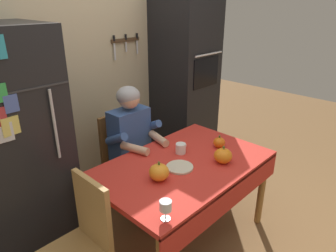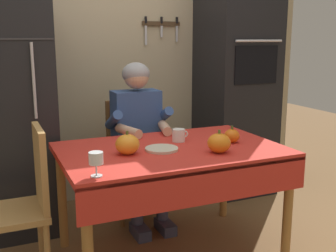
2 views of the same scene
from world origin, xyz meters
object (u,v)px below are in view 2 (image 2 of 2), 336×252
object	(u,v)px
chair_left_side	(25,199)
pumpkin_small	(232,136)
pumpkin_large	(127,144)
chair_behind_person	(132,152)
coffee_mug	(179,135)
wine_glass	(96,159)
refrigerator	(4,112)
serving_tray	(162,149)
pumpkin_medium	(219,143)
seated_person	(139,130)
dining_table	(172,161)
wall_oven	(236,79)

from	to	relation	value
chair_left_side	pumpkin_small	xyz separation A→B (m)	(1.32, -0.11, 0.27)
pumpkin_large	chair_behind_person	bearing A→B (deg)	69.96
coffee_mug	wine_glass	world-z (taller)	wine_glass
refrigerator	pumpkin_large	bearing A→B (deg)	-54.11
chair_behind_person	serving_tray	bearing A→B (deg)	-95.07
pumpkin_medium	chair_left_side	bearing A→B (deg)	165.69
seated_person	wine_glass	xyz separation A→B (m)	(-0.57, -0.95, 0.09)
chair_left_side	wine_glass	world-z (taller)	chair_left_side
dining_table	pumpkin_small	world-z (taller)	pumpkin_small
chair_behind_person	wall_oven	bearing A→B (deg)	7.01
chair_left_side	coffee_mug	distance (m)	1.05
wall_oven	coffee_mug	world-z (taller)	wall_oven
pumpkin_large	serving_tray	bearing A→B (deg)	0.13
chair_behind_person	wine_glass	xyz separation A→B (m)	(-0.57, -1.14, 0.32)
seated_person	wine_glass	bearing A→B (deg)	-120.87
dining_table	seated_person	bearing A→B (deg)	90.74
chair_left_side	pumpkin_large	world-z (taller)	chair_left_side
dining_table	serving_tray	xyz separation A→B (m)	(-0.08, -0.01, 0.09)
wall_oven	pumpkin_small	world-z (taller)	wall_oven
wall_oven	dining_table	xyz separation A→B (m)	(-1.05, -0.92, -0.39)
wine_glass	refrigerator	bearing A→B (deg)	107.05
dining_table	chair_left_side	distance (m)	0.92
refrigerator	coffee_mug	bearing A→B (deg)	-34.64
refrigerator	seated_person	bearing A→B (deg)	-16.50
wall_oven	dining_table	distance (m)	1.45
chair_left_side	pumpkin_small	bearing A→B (deg)	-4.71
pumpkin_medium	refrigerator	bearing A→B (deg)	137.26
refrigerator	pumpkin_medium	world-z (taller)	refrigerator
chair_behind_person	seated_person	distance (m)	0.29
chair_behind_person	chair_left_side	distance (m)	1.14
seated_person	dining_table	bearing A→B (deg)	-89.26
wall_oven	seated_person	distance (m)	1.15
pumpkin_medium	pumpkin_small	size ratio (longest dim) A/B	1.26
dining_table	chair_behind_person	size ratio (longest dim) A/B	1.51
refrigerator	chair_behind_person	distance (m)	1.02
dining_table	serving_tray	distance (m)	0.12
refrigerator	pumpkin_large	size ratio (longest dim) A/B	12.30
wine_glass	pumpkin_small	xyz separation A→B (m)	(1.00, 0.32, -0.04)
refrigerator	seated_person	world-z (taller)	refrigerator
wall_oven	serving_tray	world-z (taller)	wall_oven
refrigerator	seated_person	xyz separation A→B (m)	(0.94, -0.28, -0.16)
chair_behind_person	serving_tray	world-z (taller)	chair_behind_person
dining_table	pumpkin_large	bearing A→B (deg)	-177.52
dining_table	coffee_mug	size ratio (longest dim) A/B	12.31
dining_table	pumpkin_large	world-z (taller)	pumpkin_large
chair_behind_person	serving_tray	xyz separation A→B (m)	(-0.07, -0.81, 0.24)
chair_left_side	coffee_mug	bearing A→B (deg)	3.48
refrigerator	dining_table	distance (m)	1.32
pumpkin_large	pumpkin_medium	world-z (taller)	pumpkin_large
coffee_mug	pumpkin_small	world-z (taller)	pumpkin_small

